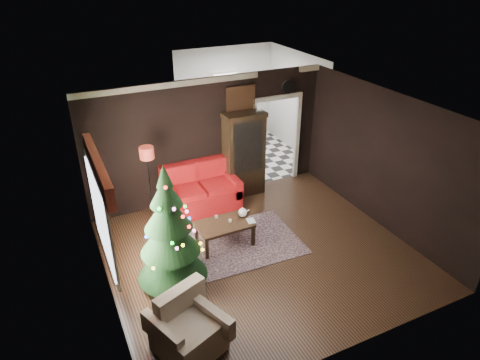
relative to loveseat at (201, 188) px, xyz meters
name	(u,v)px	position (x,y,z in m)	size (l,w,h in m)	color
floor	(260,253)	(0.40, -2.05, -0.50)	(5.50, 5.50, 0.00)	black
ceiling	(264,112)	(0.40, -2.05, 2.30)	(5.50, 5.50, 0.00)	white
wall_back	(209,140)	(0.40, 0.45, 0.90)	(5.50, 5.50, 0.00)	black
wall_front	(354,274)	(0.40, -4.55, 0.90)	(5.50, 5.50, 0.00)	black
wall_left	(101,227)	(-2.35, -2.05, 0.90)	(5.50, 5.50, 0.00)	black
wall_right	(384,160)	(3.15, -2.05, 0.90)	(5.50, 5.50, 0.00)	black
doorway	(275,142)	(2.10, 0.45, 0.55)	(1.10, 0.10, 2.10)	beige
left_window	(101,217)	(-2.31, -1.85, 0.95)	(0.05, 1.60, 1.40)	white
valance	(98,168)	(-2.23, -1.85, 1.77)	(0.12, 2.10, 0.35)	maroon
kitchen_floor	(247,158)	(2.10, 1.95, -0.50)	(3.00, 3.00, 0.00)	white
kitchen_window	(225,85)	(2.10, 3.40, 1.20)	(0.70, 0.06, 0.70)	white
rug	(240,243)	(0.18, -1.60, -0.49)	(2.29, 1.67, 0.01)	#472F3D
loveseat	(201,188)	(0.00, 0.00, 0.00)	(1.70, 0.90, 1.00)	maroon
curio_cabinet	(244,156)	(1.15, 0.22, 0.45)	(0.90, 0.45, 1.90)	black
floor_lamp	(151,188)	(-1.14, -0.15, 0.33)	(0.31, 0.31, 1.82)	black
christmas_tree	(169,232)	(-1.33, -2.12, 0.55)	(1.19, 1.19, 2.26)	black
armchair	(188,327)	(-1.57, -3.61, -0.04)	(0.86, 0.86, 0.88)	#C1B486
coffee_table	(225,234)	(-0.09, -1.49, -0.25)	(1.05, 0.63, 0.47)	#302010
teapot	(243,212)	(0.33, -1.42, 0.08)	(0.20, 0.20, 0.19)	white
cup_a	(216,217)	(-0.15, -1.24, 0.01)	(0.06, 0.06, 0.05)	silver
cup_b	(230,221)	(0.03, -1.48, 0.01)	(0.06, 0.06, 0.05)	white
book	(247,217)	(0.33, -1.63, 0.08)	(0.15, 0.02, 0.20)	tan
wall_clock	(288,87)	(2.35, 0.40, 1.88)	(0.32, 0.32, 0.06)	silver
painting	(240,99)	(1.15, 0.41, 1.75)	(0.62, 0.05, 0.52)	#B6784F
kitchen_counter	(229,129)	(2.10, 3.15, -0.05)	(1.80, 0.60, 0.90)	silver
kitchen_table	(242,151)	(1.80, 1.65, -0.12)	(0.70, 0.70, 0.75)	brown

